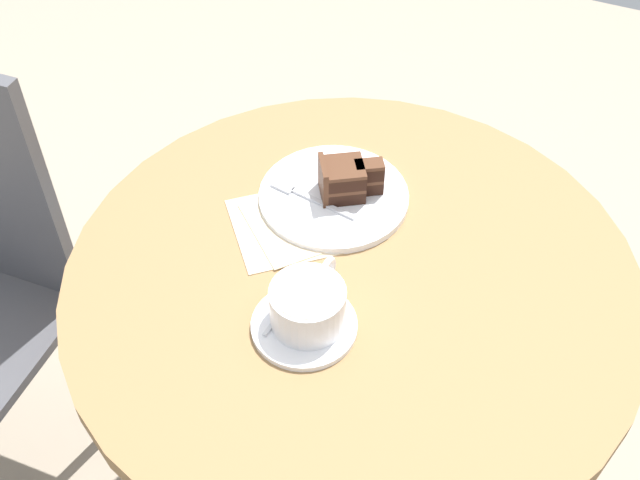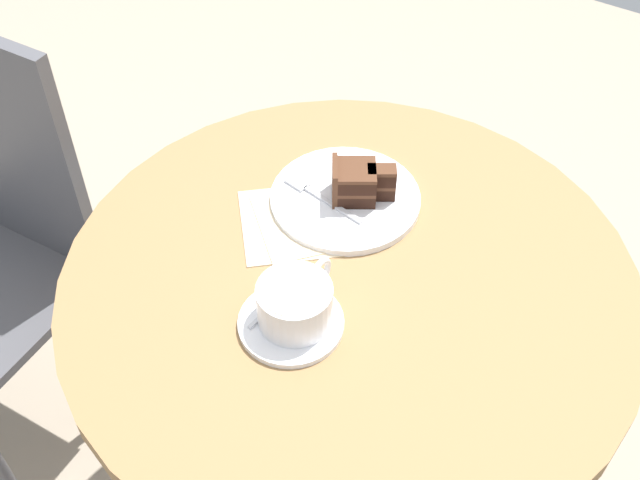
% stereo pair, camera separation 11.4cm
% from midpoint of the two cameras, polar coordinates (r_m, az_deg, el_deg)
% --- Properties ---
extents(cafe_table, '(0.83, 0.83, 0.71)m').
position_cam_midpoint_polar(cafe_table, '(1.23, 4.63, -6.16)').
color(cafe_table, olive).
rests_on(cafe_table, ground).
extents(saucer, '(0.14, 0.14, 0.01)m').
position_cam_midpoint_polar(saucer, '(1.08, 0.93, -6.09)').
color(saucer, white).
rests_on(saucer, cafe_table).
extents(coffee_cup, '(0.14, 0.10, 0.06)m').
position_cam_midpoint_polar(coffee_cup, '(1.06, 1.33, -4.62)').
color(coffee_cup, white).
rests_on(coffee_cup, saucer).
extents(teaspoon, '(0.11, 0.02, 0.00)m').
position_cam_midpoint_polar(teaspoon, '(1.10, 0.19, -4.22)').
color(teaspoon, silver).
rests_on(teaspoon, saucer).
extents(cake_plate, '(0.23, 0.23, 0.01)m').
position_cam_midpoint_polar(cake_plate, '(1.25, 4.42, 2.82)').
color(cake_plate, white).
rests_on(cake_plate, cafe_table).
extents(cake_slice, '(0.09, 0.10, 0.06)m').
position_cam_midpoint_polar(cake_slice, '(1.22, 5.36, 3.97)').
color(cake_slice, black).
rests_on(cake_slice, cake_plate).
extents(fork, '(0.04, 0.15, 0.00)m').
position_cam_midpoint_polar(fork, '(1.24, 2.27, 3.18)').
color(fork, silver).
rests_on(fork, cake_plate).
extents(napkin, '(0.23, 0.23, 0.00)m').
position_cam_midpoint_polar(napkin, '(1.21, 1.28, 1.20)').
color(napkin, beige).
rests_on(napkin, cafe_table).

